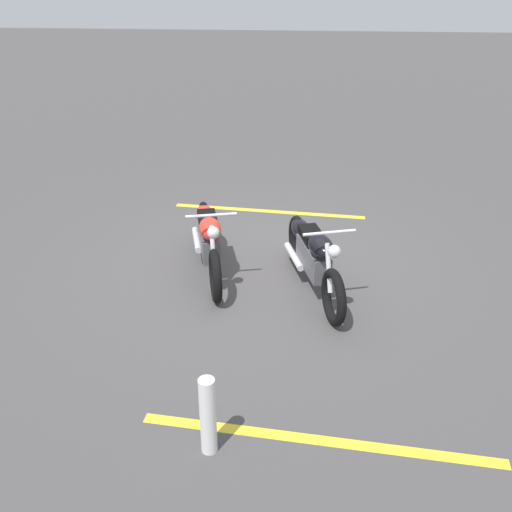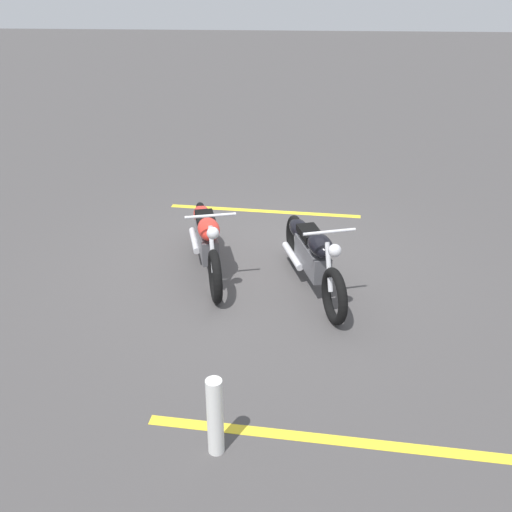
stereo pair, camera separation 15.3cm
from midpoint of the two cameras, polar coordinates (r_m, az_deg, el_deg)
ground_plane at (r=8.07m, az=-0.07°, el=-0.81°), size 60.00×60.00×0.00m
motorcycle_bright_foreground at (r=7.78m, az=-5.41°, el=1.74°), size 2.19×0.81×1.04m
motorcycle_dark_foreground at (r=7.35m, az=4.90°, el=0.18°), size 2.17×0.85×1.04m
bollard_post at (r=5.04m, az=-4.92°, el=-15.42°), size 0.14×0.14×0.76m
parking_stripe_near at (r=9.80m, az=0.36°, el=4.42°), size 0.40×3.20×0.01m
parking_stripe_mid at (r=5.40m, az=5.92°, el=-17.38°), size 0.40×3.20×0.01m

